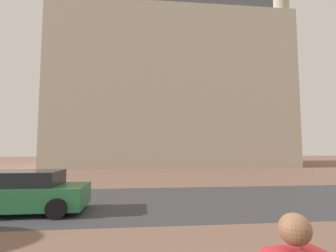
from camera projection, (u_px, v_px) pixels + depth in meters
name	position (u px, v px, depth m)	size (l,w,h in m)	color
ground_plane	(174.00, 197.00, 11.47)	(120.00, 120.00, 0.00)	brown
street_asphalt_strip	(176.00, 200.00, 10.70)	(120.00, 7.01, 0.00)	#38383D
landmark_building	(168.00, 81.00, 34.54)	(28.87, 13.38, 37.46)	#B2A893
car_green	(24.00, 193.00, 8.67)	(4.09, 2.01, 1.41)	#287042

